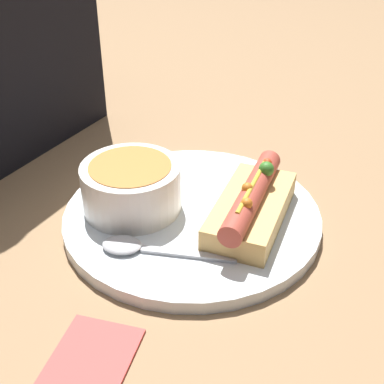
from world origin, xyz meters
TOP-DOWN VIEW (x-y plane):
  - ground_plane at (0.00, 0.00)m, footprint 4.00×4.00m
  - dinner_plate at (0.00, 0.00)m, footprint 0.29×0.29m
  - hot_dog at (0.02, -0.07)m, footprint 0.16×0.09m
  - soup_bowl at (-0.03, 0.06)m, footprint 0.11×0.11m
  - spoon at (-0.09, 0.02)m, footprint 0.07×0.14m
  - napkin at (-0.23, -0.03)m, footprint 0.14×0.10m

SIDE VIEW (x-z plane):
  - ground_plane at x=0.00m, z-range 0.00..0.00m
  - napkin at x=-0.23m, z-range 0.00..0.01m
  - dinner_plate at x=0.00m, z-range 0.00..0.01m
  - spoon at x=-0.09m, z-range 0.01..0.02m
  - hot_dog at x=0.02m, z-range 0.01..0.06m
  - soup_bowl at x=-0.03m, z-range 0.02..0.07m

